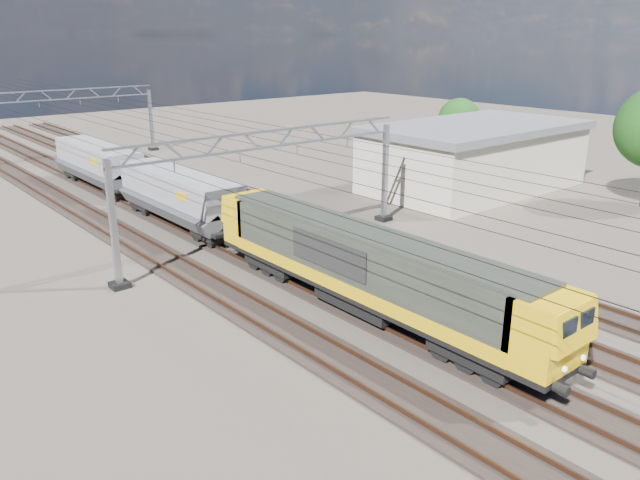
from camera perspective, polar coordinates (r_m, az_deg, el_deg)
ground at (r=34.61m, az=-0.55°, el=-2.46°), size 160.00×160.00×0.00m
track_outer_west at (r=31.41m, az=-9.09°, el=-4.79°), size 2.60×140.00×0.30m
track_loco at (r=33.44m, az=-3.21°, el=-3.12°), size 2.60×140.00×0.30m
track_inner_east at (r=35.80m, az=1.93°, el=-1.63°), size 2.60×140.00×0.30m
track_outer_east at (r=38.43m, az=6.40°, el=-0.33°), size 2.60×140.00×0.30m
catenary_gantry_mid at (r=36.52m, az=-4.56°, el=5.00°), size 19.90×0.90×7.11m
catenary_gantry_far at (r=68.74m, az=-22.49°, el=9.93°), size 19.90×0.90×7.11m
overhead_wires at (r=39.44m, az=-8.03°, el=8.60°), size 12.03×140.00×0.53m
locomotive at (r=28.28m, az=4.10°, el=-2.32°), size 2.76×21.10×3.62m
hopper_wagon_lead at (r=42.28m, az=-12.73°, el=4.10°), size 3.38×13.00×3.25m
hopper_wagon_mid at (r=55.06m, az=-19.63°, el=6.72°), size 3.38×13.00×3.25m
industrial_shed at (r=53.47m, az=13.92°, el=7.47°), size 18.60×10.60×5.40m
tree_far at (r=64.46m, az=12.91°, el=10.49°), size 4.84×4.44×6.36m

